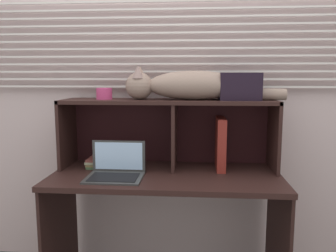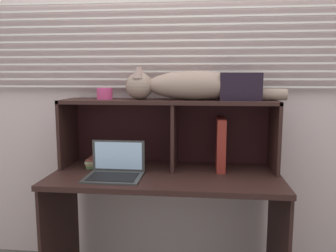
{
  "view_description": "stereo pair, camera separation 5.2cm",
  "coord_description": "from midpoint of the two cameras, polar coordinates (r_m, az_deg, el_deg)",
  "views": [
    {
      "loc": [
        0.17,
        -1.75,
        1.29
      ],
      "look_at": [
        0.0,
        0.34,
        0.99
      ],
      "focal_mm": 36.5,
      "sensor_mm": 36.0,
      "label": 1
    },
    {
      "loc": [
        0.22,
        -1.74,
        1.29
      ],
      "look_at": [
        0.0,
        0.34,
        0.99
      ],
      "focal_mm": 36.5,
      "sensor_mm": 36.0,
      "label": 2
    }
  ],
  "objects": [
    {
      "name": "hutch_shelf_unit",
      "position": [
        2.15,
        -0.5,
        1.04
      ],
      "size": [
        1.31,
        0.31,
        0.43
      ],
      "color": "black",
      "rests_on": "desk"
    },
    {
      "name": "cat",
      "position": [
        2.09,
        2.41,
        6.78
      ],
      "size": [
        0.97,
        0.2,
        0.21
      ],
      "color": "gray",
      "rests_on": "hutch_shelf_unit"
    },
    {
      "name": "binder_upright",
      "position": [
        2.13,
        8.07,
        -2.88
      ],
      "size": [
        0.05,
        0.25,
        0.32
      ],
      "primitive_type": "cube",
      "color": "maroon",
      "rests_on": "desk"
    },
    {
      "name": "back_panel_with_blinds",
      "position": [
        2.3,
        -0.24,
        7.35
      ],
      "size": [
        4.4,
        0.08,
        2.5
      ],
      "color": "beige",
      "rests_on": "ground"
    },
    {
      "name": "book_stack",
      "position": [
        2.24,
        -11.51,
        -5.8
      ],
      "size": [
        0.17,
        0.22,
        0.06
      ],
      "color": "#476440",
      "rests_on": "desk"
    },
    {
      "name": "laptop",
      "position": [
        1.99,
        -9.46,
        -7.31
      ],
      "size": [
        0.32,
        0.25,
        0.19
      ],
      "color": "#353535",
      "rests_on": "desk"
    },
    {
      "name": "small_basket",
      "position": [
        2.18,
        -11.28,
        5.32
      ],
      "size": [
        0.1,
        0.1,
        0.07
      ],
      "primitive_type": "cylinder",
      "color": "#C73D75",
      "rests_on": "hutch_shelf_unit"
    },
    {
      "name": "storage_box",
      "position": [
        2.11,
        11.21,
        6.49
      ],
      "size": [
        0.24,
        0.17,
        0.16
      ],
      "primitive_type": "cube",
      "color": "black",
      "rests_on": "hutch_shelf_unit"
    },
    {
      "name": "desk",
      "position": [
        2.08,
        -1.05,
        -11.76
      ],
      "size": [
        1.35,
        0.62,
        0.72
      ],
      "color": "black",
      "rests_on": "ground"
    }
  ]
}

